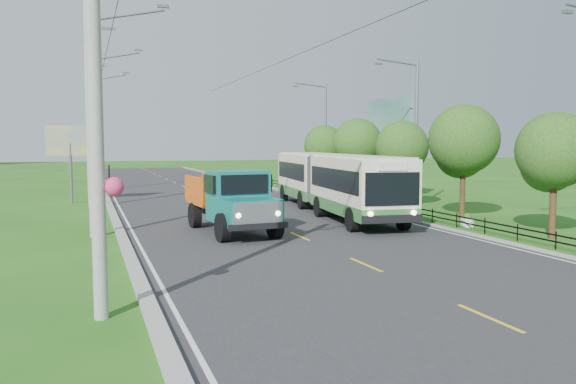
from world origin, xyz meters
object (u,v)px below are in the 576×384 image
bus (332,179)px  billboard_left (70,146)px  pole_nearest (98,100)px  tree_back (324,148)px  planter_mid (384,204)px  streetlight_mid (414,129)px  tree_second (553,155)px  pole_mid (89,126)px  tree_fifth (357,146)px  streetlight_far (324,133)px  dump_truck (231,197)px  planter_far (330,193)px  planter_near (467,221)px  pole_near (91,117)px  tree_fourth (401,150)px  pole_far (88,130)px  billboard_right (389,125)px  tree_third (463,144)px

bus → billboard_left: bearing=149.7°
pole_nearest → tree_back: pole_nearest is taller
planter_mid → billboard_left: billboard_left is taller
pole_nearest → streetlight_mid: size_ratio=1.10×
tree_second → planter_mid: tree_second is taller
pole_mid → streetlight_mid: size_ratio=1.10×
tree_fifth → streetlight_far: 7.97m
pole_mid → streetlight_mid: 20.16m
dump_truck → tree_fifth: bearing=39.7°
tree_back → planter_far: (-1.26, -4.14, -3.37)m
streetlight_mid → planter_near: 9.46m
pole_near → planter_far: size_ratio=14.93×
pole_nearest → tree_second: 18.86m
tree_fourth → tree_fifth: 6.01m
planter_far → dump_truck: 17.74m
pole_mid → planter_near: size_ratio=14.93×
tree_fifth → tree_second: bearing=-90.0°
pole_near → billboard_left: size_ratio=1.92×
pole_mid → planter_mid: 18.88m
pole_nearest → streetlight_far: pole_nearest is taller
tree_fourth → planter_far: (-1.26, 7.86, -3.30)m
pole_far → billboard_left: pole_far is taller
pole_near → bus: pole_near is taller
pole_nearest → pole_mid: 24.00m
pole_nearest → tree_fourth: 24.96m
pole_far → billboard_right: (20.56, -13.00, 0.25)m
tree_fifth → billboard_left: 19.74m
streetlight_far → planter_far: streetlight_far is taller
tree_second → streetlight_mid: 11.97m
tree_fourth → pole_mid: bearing=159.3°
pole_mid → planter_near: pole_mid is taller
planter_near → billboard_left: bearing=135.2°
tree_third → streetlight_far: bearing=87.7°
planter_mid → dump_truck: (-11.06, -5.81, 1.31)m
streetlight_far → dump_truck: bearing=-123.5°
pole_near → pole_mid: (0.00, 12.00, 0.00)m
pole_mid → billboard_left: size_ratio=1.92×
streetlight_mid → bus: (-5.89, -0.83, -2.92)m
tree_back → streetlight_mid: streetlight_mid is taller
tree_second → streetlight_far: 25.91m
billboard_right → dump_truck: size_ratio=1.06×
tree_fourth → dump_truck: tree_fourth is taller
streetlight_far → billboard_right: size_ratio=1.24×
tree_second → billboard_right: size_ratio=0.73×
pole_nearest → planter_far: bearing=56.0°
streetlight_mid → billboard_right: streetlight_mid is taller
tree_fourth → streetlight_far: size_ratio=0.60×
tree_third → tree_fourth: size_ratio=1.11×
pole_near → tree_second: (18.12, -6.86, -1.57)m
tree_fifth → billboard_right: 2.87m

